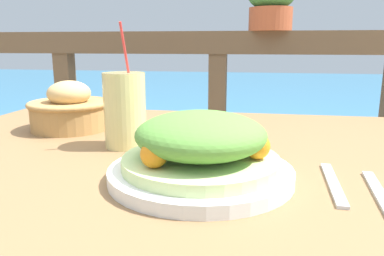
% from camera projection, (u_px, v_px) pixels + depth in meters
% --- Properties ---
extents(patio_table, '(1.18, 0.92, 0.77)m').
position_uv_depth(patio_table, '(173.00, 197.00, 0.76)').
color(patio_table, olive).
rests_on(patio_table, ground_plane).
extents(railing_fence, '(2.80, 0.08, 1.03)m').
position_uv_depth(railing_fence, '(217.00, 109.00, 1.58)').
color(railing_fence, brown).
rests_on(railing_fence, ground_plane).
extents(sea_backdrop, '(12.00, 4.00, 0.52)m').
position_uv_depth(sea_backdrop, '(241.00, 111.00, 4.08)').
color(sea_backdrop, teal).
rests_on(sea_backdrop, ground_plane).
extents(salad_plate, '(0.29, 0.29, 0.11)m').
position_uv_depth(salad_plate, '(201.00, 151.00, 0.59)').
color(salad_plate, silver).
rests_on(salad_plate, patio_table).
extents(drink_glass, '(0.09, 0.09, 0.25)m').
position_uv_depth(drink_glass, '(125.00, 110.00, 0.77)').
color(drink_glass, '#DBCC7F').
rests_on(drink_glass, patio_table).
extents(bread_basket, '(0.20, 0.20, 0.12)m').
position_uv_depth(bread_basket, '(70.00, 110.00, 0.94)').
color(bread_basket, '#AD7F47').
rests_on(bread_basket, patio_table).
extents(fork, '(0.02, 0.18, 0.00)m').
position_uv_depth(fork, '(333.00, 183.00, 0.57)').
color(fork, silver).
rests_on(fork, patio_table).
extents(knife, '(0.03, 0.18, 0.00)m').
position_uv_depth(knife, '(379.00, 194.00, 0.53)').
color(knife, silver).
rests_on(knife, patio_table).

